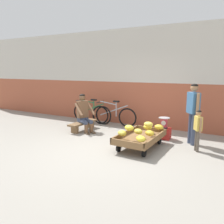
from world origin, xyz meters
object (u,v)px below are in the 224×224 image
vendor_seated (84,113)px  customer_child (198,126)px  plastic_crate (164,133)px  weighing_scale (164,123)px  banana_cart (140,138)px  low_bench (83,124)px  bicycle_near_left (92,113)px  bicycle_far_left (113,115)px  customer_adult (193,107)px

vendor_seated → customer_child: bearing=-3.9°
plastic_crate → weighing_scale: 0.30m
banana_cart → low_bench: 2.27m
weighing_scale → bicycle_near_left: bicycle_near_left is taller
banana_cart → weighing_scale: (0.29, 1.00, 0.21)m
bicycle_far_left → customer_child: customer_child is taller
plastic_crate → customer_child: customer_child is taller
weighing_scale → bicycle_near_left: (-2.81, 0.68, -0.10)m
banana_cart → bicycle_far_left: size_ratio=0.89×
bicycle_near_left → weighing_scale: bearing=-13.6°
low_bench → customer_child: bearing=-4.5°
low_bench → vendor_seated: vendor_seated is taller
plastic_crate → customer_child: bearing=-32.4°
low_bench → vendor_seated: 0.38m
low_bench → vendor_seated: bearing=-28.4°
low_bench → customer_child: (3.41, -0.27, 0.40)m
vendor_seated → low_bench: bearing=151.6°
banana_cart → bicycle_far_left: (-1.63, 1.67, 0.11)m
vendor_seated → customer_child: size_ratio=1.18×
plastic_crate → customer_adult: bearing=-9.5°
banana_cart → bicycle_near_left: size_ratio=0.89×
customer_adult → customer_child: customer_adult is taller
bicycle_near_left → bicycle_far_left: (0.89, -0.01, 0.00)m
low_bench → bicycle_near_left: size_ratio=0.67×
plastic_crate → weighing_scale: size_ratio=1.20×
banana_cart → plastic_crate: 1.05m
low_bench → bicycle_far_left: bicycle_far_left is taller
low_bench → bicycle_near_left: bicycle_near_left is taller
low_bench → weighing_scale: 2.50m
low_bench → bicycle_far_left: 1.15m
vendor_seated → bicycle_near_left: bearing=111.8°
vendor_seated → customer_child: vendor_seated is taller
bicycle_near_left → customer_adult: customer_adult is taller
banana_cart → plastic_crate: (0.29, 1.00, -0.09)m
banana_cart → customer_child: 1.35m
weighing_scale → bicycle_far_left: bearing=160.8°
banana_cart → bicycle_far_left: bicycle_far_left is taller
low_bench → vendor_seated: size_ratio=0.98×
weighing_scale → bicycle_near_left: size_ratio=0.18×
low_bench → bicycle_near_left: 1.08m
low_bench → plastic_crate: size_ratio=3.10×
weighing_scale → bicycle_far_left: 2.04m
low_bench → plastic_crate: plastic_crate is taller
banana_cart → vendor_seated: vendor_seated is taller
banana_cart → customer_child: size_ratio=1.53×
plastic_crate → customer_adult: customer_adult is taller
bicycle_near_left → vendor_seated: bearing=-68.2°
low_bench → bicycle_far_left: (0.54, 1.00, 0.15)m
banana_cart → vendor_seated: (-2.09, 0.62, 0.33)m
low_bench → weighing_scale: (2.46, 0.33, 0.25)m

